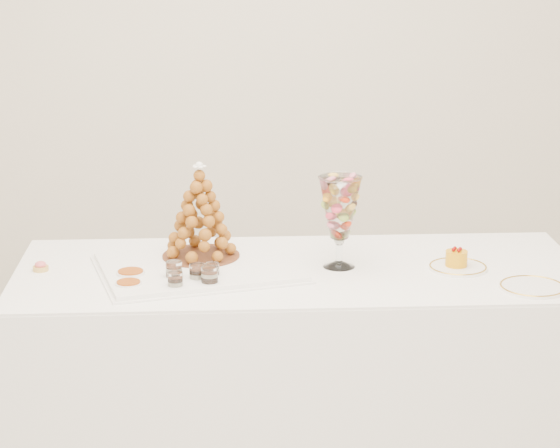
{
  "coord_description": "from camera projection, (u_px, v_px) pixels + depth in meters",
  "views": [
    {
      "loc": [
        -0.1,
        -3.2,
        1.92
      ],
      "look_at": [
        0.07,
        0.22,
        0.93
      ],
      "focal_mm": 70.0,
      "sensor_mm": 36.0,
      "label": 1
    }
  ],
  "objects": [
    {
      "name": "lace_tray",
      "position": [
        199.0,
        268.0,
        3.71
      ],
      "size": [
        0.74,
        0.63,
        0.02
      ],
      "primitive_type": "cube",
      "rotation": [
        0.0,
        0.0,
        0.26
      ],
      "color": "white",
      "rests_on": "buffet_table"
    },
    {
      "name": "ramekin_front",
      "position": [
        129.0,
        286.0,
        3.52
      ],
      "size": [
        0.09,
        0.09,
        0.03
      ],
      "primitive_type": "cylinder",
      "color": "white",
      "rests_on": "buffet_table"
    },
    {
      "name": "macaron_vase",
      "position": [
        340.0,
        209.0,
        3.7
      ],
      "size": [
        0.14,
        0.14,
        0.32
      ],
      "color": "white",
      "rests_on": "buffet_table"
    },
    {
      "name": "verrine_d",
      "position": [
        175.0,
        282.0,
        3.5
      ],
      "size": [
        0.06,
        0.06,
        0.07
      ],
      "primitive_type": "cylinder",
      "rotation": [
        0.0,
        0.0,
        -0.32
      ],
      "color": "white",
      "rests_on": "buffet_table"
    },
    {
      "name": "verrine_c",
      "position": [
        212.0,
        272.0,
        3.6
      ],
      "size": [
        0.05,
        0.05,
        0.06
      ],
      "primitive_type": "cylinder",
      "rotation": [
        0.0,
        0.0,
        -0.01
      ],
      "color": "white",
      "rests_on": "buffet_table"
    },
    {
      "name": "cake_plate",
      "position": [
        458.0,
        268.0,
        3.73
      ],
      "size": [
        0.2,
        0.2,
        0.01
      ],
      "primitive_type": "cylinder",
      "color": "white",
      "rests_on": "buffet_table"
    },
    {
      "name": "spare_plate",
      "position": [
        532.0,
        287.0,
        3.53
      ],
      "size": [
        0.22,
        0.22,
        0.01
      ],
      "primitive_type": "cylinder",
      "color": "white",
      "rests_on": "buffet_table"
    },
    {
      "name": "verrine_a",
      "position": [
        174.0,
        272.0,
        3.58
      ],
      "size": [
        0.07,
        0.07,
        0.07
      ],
      "primitive_type": "cylinder",
      "rotation": [
        0.0,
        0.0,
        -0.33
      ],
      "color": "white",
      "rests_on": "buffet_table"
    },
    {
      "name": "pink_tart",
      "position": [
        41.0,
        267.0,
        3.71
      ],
      "size": [
        0.05,
        0.05,
        0.03
      ],
      "color": "tan",
      "rests_on": "buffet_table"
    },
    {
      "name": "buffet_table",
      "position": [
        299.0,
        369.0,
        3.83
      ],
      "size": [
        1.95,
        0.79,
        0.74
      ],
      "rotation": [
        0.0,
        0.0,
        0.0
      ],
      "color": "white",
      "rests_on": "ground"
    },
    {
      "name": "ramekin_back",
      "position": [
        131.0,
        276.0,
        3.61
      ],
      "size": [
        0.09,
        0.09,
        0.03
      ],
      "primitive_type": "cylinder",
      "color": "white",
      "rests_on": "buffet_table"
    },
    {
      "name": "verrine_b",
      "position": [
        197.0,
        274.0,
        3.57
      ],
      "size": [
        0.07,
        0.07,
        0.07
      ],
      "primitive_type": "cylinder",
      "rotation": [
        0.0,
        0.0,
        -0.34
      ],
      "color": "white",
      "rests_on": "buffet_table"
    },
    {
      "name": "verrine_e",
      "position": [
        210.0,
        278.0,
        3.53
      ],
      "size": [
        0.06,
        0.06,
        0.07
      ],
      "primitive_type": "cylinder",
      "rotation": [
        0.0,
        0.0,
        0.08
      ],
      "color": "white",
      "rests_on": "buffet_table"
    },
    {
      "name": "croquembouche",
      "position": [
        200.0,
        211.0,
        3.75
      ],
      "size": [
        0.27,
        0.27,
        0.34
      ],
      "rotation": [
        0.0,
        0.0,
        -0.01
      ],
      "color": "brown",
      "rests_on": "lace_tray"
    },
    {
      "name": "mousse_cake",
      "position": [
        456.0,
        258.0,
        3.73
      ],
      "size": [
        0.08,
        0.08,
        0.07
      ],
      "color": "orange",
      "rests_on": "cake_plate"
    }
  ]
}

